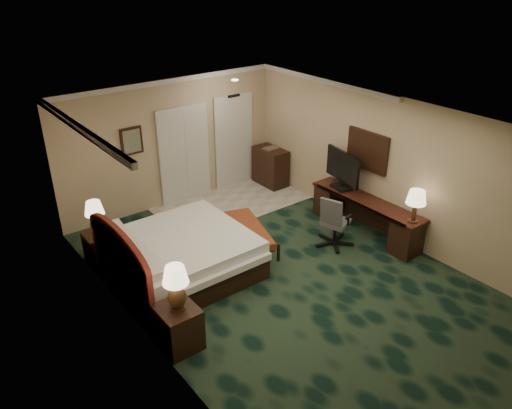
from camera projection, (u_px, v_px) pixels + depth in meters
floor at (288, 279)px, 8.37m from camera, size 5.00×7.50×0.00m
ceiling at (293, 124)px, 7.16m from camera, size 5.00×7.50×0.00m
wall_back at (172, 143)px, 10.42m from camera, size 5.00×0.00×2.70m
wall_left at (143, 261)px, 6.40m from camera, size 0.00×7.50×2.70m
wall_right at (393, 170)px, 9.13m from camera, size 0.00×7.50×2.70m
crown_molding at (293, 127)px, 7.18m from camera, size 5.00×7.50×0.10m
tile_patch at (232, 203)px, 10.91m from camera, size 3.20×1.70×0.01m
headboard at (121, 267)px, 7.43m from camera, size 0.12×2.00×1.40m
entry_door at (234, 142)px, 11.38m from camera, size 1.02×0.06×2.18m
closet_doors at (184, 154)px, 10.66m from camera, size 1.20×0.06×2.10m
wall_art at (132, 141)px, 9.79m from camera, size 0.45×0.06×0.55m
wall_mirror at (367, 151)px, 9.44m from camera, size 0.05×0.95×0.75m
bed at (182, 256)px, 8.37m from camera, size 2.19×2.03×0.69m
nightstand_near at (178, 327)px, 6.82m from camera, size 0.51×0.58×0.64m
nightstand_far at (100, 248)px, 8.74m from camera, size 0.45×0.51×0.56m
lamp_near at (176, 288)px, 6.53m from camera, size 0.37×0.37×0.66m
lamp_far at (96, 218)px, 8.46m from camera, size 0.39×0.39×0.62m
bed_bench at (249, 238)px, 9.10m from camera, size 0.90×1.52×0.49m
desk at (365, 216)px, 9.63m from camera, size 0.53×2.44×0.70m
tv at (342, 170)px, 9.77m from camera, size 0.27×0.99×0.77m
desk_lamp at (415, 206)px, 8.56m from camera, size 0.41×0.41×0.61m
desk_chair at (336, 220)px, 9.15m from camera, size 0.75×0.73×1.03m
minibar at (270, 167)px, 11.65m from camera, size 0.46×0.84×0.88m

